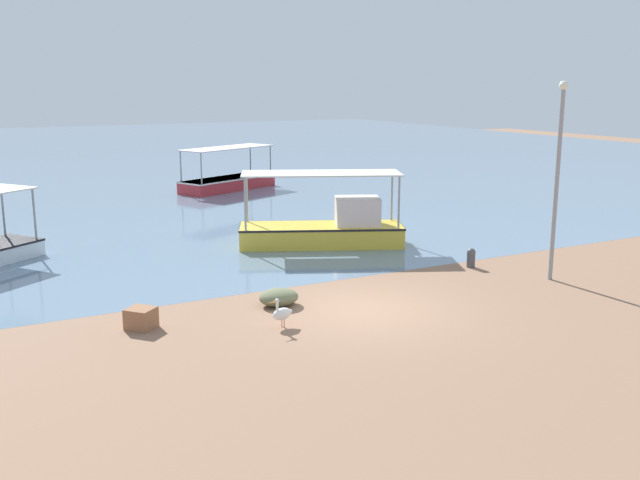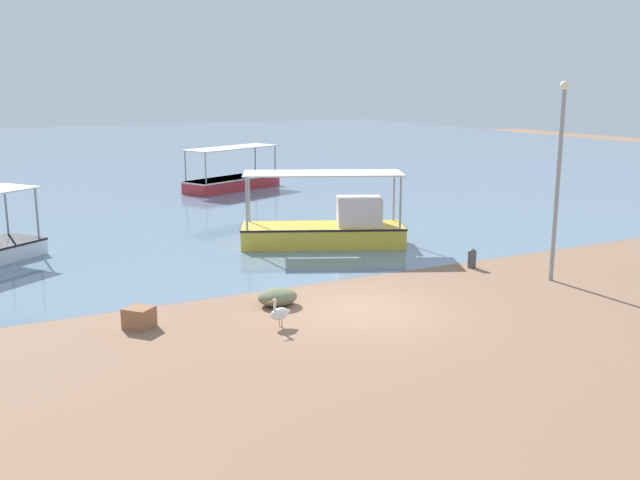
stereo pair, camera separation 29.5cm
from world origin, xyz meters
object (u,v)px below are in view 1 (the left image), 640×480
Objects in this scene: fishing_boat_outer at (328,227)px; pelican at (282,313)px; fishing_boat_far_left at (228,181)px; lamp_post at (557,171)px; mooring_bollard at (471,257)px; cargo_crate at (141,318)px; net_pile at (279,297)px.

fishing_boat_outer is 8.14× the size of pelican.
lamp_post is at bearing -84.88° from fishing_boat_far_left.
fishing_boat_outer is 1.00× the size of fishing_boat_far_left.
lamp_post is 4.13m from mooring_bollard.
fishing_boat_outer is at bearing 35.09° from cargo_crate.
lamp_post reaches higher than fishing_boat_outer.
mooring_bollard is 11.57m from cargo_crate.
net_pile is (-7.60, -0.83, -0.11)m from mooring_bollard.
fishing_boat_outer is 5.72× the size of net_pile.
mooring_bollard is at bearing 6.23° from net_pile.
fishing_boat_far_left is at bearing 64.08° from cargo_crate.
mooring_bollard reaches higher than net_pile.
lamp_post is 9.27× the size of cargo_crate.
lamp_post reaches higher than cargo_crate.
lamp_post is (2.10, -23.43, 2.96)m from fishing_boat_far_left.
mooring_bollard is at bearing 17.05° from pelican.
net_pile is at bearing 169.89° from lamp_post.
mooring_bollard is at bearing -62.53° from fishing_boat_outer.
mooring_bollard is 0.59× the size of net_pile.
pelican is 0.13× the size of lamp_post.
pelican reaches higher than cargo_crate.
pelican is 10.03m from lamp_post.
lamp_post is at bearing -62.57° from fishing_boat_outer.
lamp_post reaches higher than net_pile.
fishing_boat_far_left is 9.71× the size of mooring_bollard.
fishing_boat_outer is 15.89m from fishing_boat_far_left.
mooring_bollard is (0.86, -21.03, -0.17)m from fishing_boat_far_left.
cargo_crate is (-10.67, -21.96, -0.25)m from fishing_boat_far_left.
fishing_boat_far_left reaches higher than mooring_bollard.
fishing_boat_far_left is 23.71m from lamp_post.
fishing_boat_outer is 5.93m from mooring_bollard.
lamp_post reaches higher than pelican.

